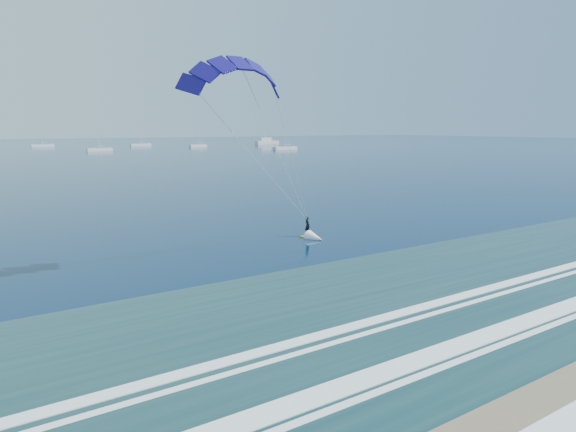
# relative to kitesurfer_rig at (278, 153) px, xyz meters

# --- Properties ---
(ground) EXTENTS (900.00, 900.00, 0.00)m
(ground) POSITION_rel_kitesurfer_rig_xyz_m (-4.97, -23.30, -7.16)
(ground) COLOR #072543
(ground) RESTS_ON ground
(kitesurfer_rig) EXTENTS (14.98, 8.47, 14.13)m
(kitesurfer_rig) POSITION_rel_kitesurfer_rig_xyz_m (0.00, 0.00, 0.00)
(kitesurfer_rig) COLOR #CBDF1A
(kitesurfer_rig) RESTS_ON ground
(motor_yacht) EXTENTS (13.10, 3.49, 5.67)m
(motor_yacht) POSITION_rel_kitesurfer_rig_xyz_m (125.07, 207.30, -5.73)
(motor_yacht) COLOR silver
(motor_yacht) RESTS_ON ground
(sailboat_3) EXTENTS (8.98, 2.40, 12.43)m
(sailboat_3) POSITION_rel_kitesurfer_rig_xyz_m (29.52, 172.53, -6.47)
(sailboat_3) COLOR silver
(sailboat_3) RESTS_ON ground
(sailboat_4) EXTENTS (9.59, 2.40, 12.93)m
(sailboat_4) POSITION_rel_kitesurfer_rig_xyz_m (18.65, 233.19, -6.47)
(sailboat_4) COLOR silver
(sailboat_4) RESTS_ON ground
(sailboat_5) EXTENTS (7.96, 2.40, 10.97)m
(sailboat_5) POSITION_rel_kitesurfer_rig_xyz_m (77.90, 190.51, -6.48)
(sailboat_5) COLOR silver
(sailboat_5) RESTS_ON ground
(sailboat_6) EXTENTS (10.43, 2.40, 13.90)m
(sailboat_6) POSITION_rel_kitesurfer_rig_xyz_m (96.44, 145.74, -6.46)
(sailboat_6) COLOR silver
(sailboat_6) RESTS_ON ground
(sailboat_8) EXTENTS (9.74, 2.40, 12.06)m
(sailboat_8) POSITION_rel_kitesurfer_rig_xyz_m (59.64, 216.93, -6.48)
(sailboat_8) COLOR silver
(sailboat_8) RESTS_ON ground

